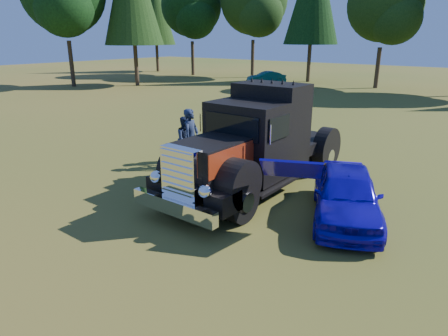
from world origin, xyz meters
TOP-DOWN VIEW (x-y plane):
  - ground at (0.00, 0.00)m, footprint 120.00×120.00m
  - diamond_t_truck at (1.05, 2.66)m, footprint 3.26×7.16m
  - hotrod_coupe at (4.01, 2.28)m, footprint 3.01×4.30m
  - spectator_near at (-1.83, 3.14)m, footprint 0.64×0.82m
  - spectator_far at (-2.31, 3.39)m, footprint 0.83×0.95m
  - distant_teal_car at (-13.14, 26.13)m, footprint 3.19×3.60m

SIDE VIEW (x-z plane):
  - ground at x=0.00m, z-range 0.00..0.00m
  - distant_teal_car at x=-13.14m, z-range 0.00..1.18m
  - hotrod_coupe at x=4.01m, z-range -0.28..1.60m
  - spectator_far at x=-2.31m, z-range 0.00..1.65m
  - spectator_near at x=-1.83m, z-range 0.00..2.00m
  - diamond_t_truck at x=1.05m, z-range -0.22..2.78m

